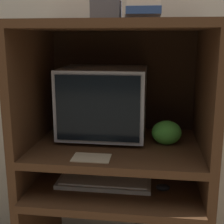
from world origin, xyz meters
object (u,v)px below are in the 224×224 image
(snack_bag, at_px, (167,133))
(storage_box, at_px, (106,11))
(keyboard, at_px, (104,183))
(book_stack, at_px, (144,6))
(crt_monitor, at_px, (104,102))
(mouse, at_px, (163,187))

(snack_bag, xyz_separation_m, storage_box, (-0.30, -0.03, 0.58))
(keyboard, relative_size, book_stack, 2.83)
(book_stack, distance_m, storage_box, 0.17)
(crt_monitor, height_order, storage_box, storage_box)
(snack_bag, xyz_separation_m, book_stack, (-0.12, -0.05, 0.60))
(snack_bag, bearing_deg, mouse, -95.63)
(book_stack, height_order, storage_box, book_stack)
(crt_monitor, relative_size, snack_bag, 2.96)
(crt_monitor, height_order, mouse, crt_monitor)
(mouse, distance_m, book_stack, 0.84)
(crt_monitor, xyz_separation_m, storage_box, (0.03, -0.10, 0.45))
(mouse, bearing_deg, keyboard, 176.84)
(keyboard, xyz_separation_m, snack_bag, (0.30, 0.12, 0.24))
(keyboard, bearing_deg, crt_monitor, 98.72)
(crt_monitor, bearing_deg, mouse, -33.10)
(keyboard, bearing_deg, storage_box, 87.91)
(mouse, xyz_separation_m, storage_box, (-0.28, 0.10, 0.81))
(mouse, distance_m, storage_box, 0.87)
(crt_monitor, bearing_deg, keyboard, -81.28)
(crt_monitor, xyz_separation_m, snack_bag, (0.33, -0.07, -0.13))
(mouse, bearing_deg, crt_monitor, 146.90)
(snack_bag, bearing_deg, keyboard, -158.93)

